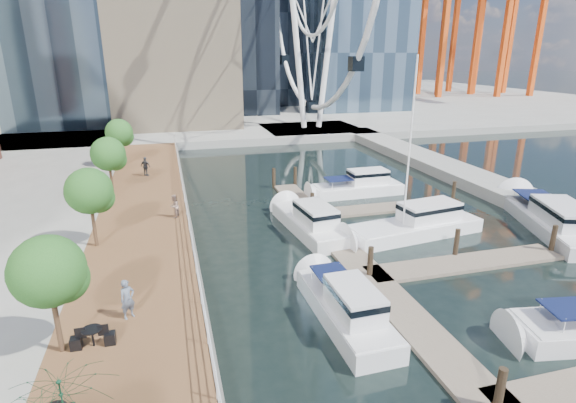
% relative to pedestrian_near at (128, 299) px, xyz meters
% --- Properties ---
extents(ground, '(520.00, 520.00, 0.00)m').
position_rel_pedestrian_near_xyz_m(ground, '(9.11, -5.69, -1.86)').
color(ground, black).
rests_on(ground, ground).
extents(boardwalk, '(6.00, 60.00, 1.00)m').
position_rel_pedestrian_near_xyz_m(boardwalk, '(0.11, 9.31, -1.36)').
color(boardwalk, brown).
rests_on(boardwalk, ground).
extents(seawall, '(0.25, 60.00, 1.00)m').
position_rel_pedestrian_near_xyz_m(seawall, '(3.11, 9.31, -1.36)').
color(seawall, '#595954').
rests_on(seawall, ground).
extents(land_far, '(200.00, 114.00, 1.00)m').
position_rel_pedestrian_near_xyz_m(land_far, '(9.11, 96.31, -1.36)').
color(land_far, gray).
rests_on(land_far, ground).
extents(breakwater, '(4.00, 60.00, 1.00)m').
position_rel_pedestrian_near_xyz_m(breakwater, '(29.11, 14.31, -1.36)').
color(breakwater, gray).
rests_on(breakwater, ground).
extents(pier, '(14.00, 12.00, 1.00)m').
position_rel_pedestrian_near_xyz_m(pier, '(23.11, 46.31, -1.36)').
color(pier, gray).
rests_on(pier, ground).
extents(railing, '(0.10, 60.00, 1.05)m').
position_rel_pedestrian_near_xyz_m(railing, '(3.01, 9.31, -0.34)').
color(railing, white).
rests_on(railing, boardwalk).
extents(floating_docks, '(16.00, 34.00, 2.60)m').
position_rel_pedestrian_near_xyz_m(floating_docks, '(17.07, 4.29, -1.37)').
color(floating_docks, '#6D6051').
rests_on(floating_docks, ground).
extents(port_cranes, '(40.00, 52.00, 38.00)m').
position_rel_pedestrian_near_xyz_m(port_cranes, '(76.77, 89.97, 18.14)').
color(port_cranes, '#D84C14').
rests_on(port_cranes, ground).
extents(street_trees, '(2.60, 42.60, 4.60)m').
position_rel_pedestrian_near_xyz_m(street_trees, '(-2.29, 8.31, 2.43)').
color(street_trees, '#3F2B1C').
rests_on(street_trees, ground).
extents(pedestrian_near, '(0.75, 0.68, 1.73)m').
position_rel_pedestrian_near_xyz_m(pedestrian_near, '(0.00, 0.00, 0.00)').
color(pedestrian_near, slate).
rests_on(pedestrian_near, boardwalk).
extents(pedestrian_mid, '(0.81, 0.92, 1.59)m').
position_rel_pedestrian_near_xyz_m(pedestrian_mid, '(2.22, 11.94, -0.07)').
color(pedestrian_mid, gray).
rests_on(pedestrian_mid, boardwalk).
extents(pedestrian_far, '(1.06, 0.95, 1.73)m').
position_rel_pedestrian_near_xyz_m(pedestrian_far, '(0.06, 23.76, 0.00)').
color(pedestrian_far, '#31353D').
rests_on(pedestrian_far, boardwalk).
extents(moored_yachts, '(22.90, 33.56, 11.50)m').
position_rel_pedestrian_near_xyz_m(moored_yachts, '(18.11, 5.25, -1.86)').
color(moored_yachts, white).
rests_on(moored_yachts, ground).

